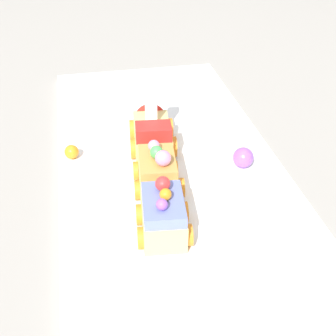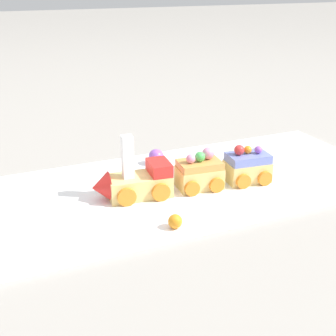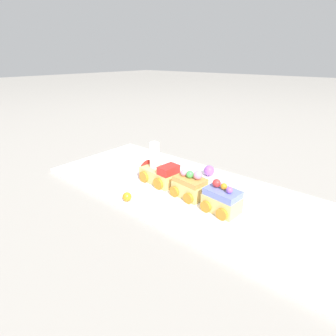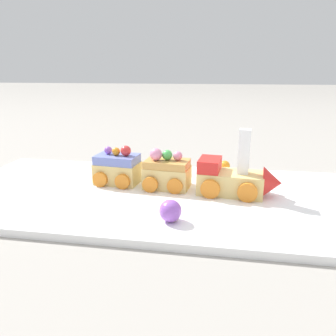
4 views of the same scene
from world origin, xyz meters
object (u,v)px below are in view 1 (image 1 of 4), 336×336
object	(u,v)px
cake_train_locomotive	(152,129)
gumball_orange	(72,152)
cake_car_caramel	(158,172)
cake_car_blueberry	(163,216)
gumball_purple	(243,157)

from	to	relation	value
cake_train_locomotive	gumball_orange	distance (m)	0.13
gumball_orange	cake_train_locomotive	bearing A→B (deg)	-81.16
cake_car_caramel	cake_car_blueberry	xyz separation A→B (m)	(-0.10, 0.01, 0.00)
cake_train_locomotive	gumball_orange	world-z (taller)	cake_train_locomotive
gumball_purple	gumball_orange	size ratio (longest dim) A/B	1.40
cake_car_blueberry	gumball_purple	xyz separation A→B (m)	(0.13, -0.15, -0.01)
cake_car_caramel	gumball_purple	xyz separation A→B (m)	(0.03, -0.14, -0.01)
cake_car_caramel	gumball_orange	xyz separation A→B (m)	(0.10, 0.12, -0.02)
cake_car_caramel	gumball_purple	world-z (taller)	cake_car_caramel
cake_train_locomotive	cake_car_blueberry	size ratio (longest dim) A/B	1.69
cake_train_locomotive	cake_car_blueberry	xyz separation A→B (m)	(-0.22, 0.02, 0.00)
gumball_purple	gumball_orange	xyz separation A→B (m)	(0.07, 0.26, -0.00)
gumball_purple	gumball_orange	distance (m)	0.27
cake_car_caramel	gumball_orange	distance (m)	0.16
cake_car_blueberry	gumball_orange	bearing A→B (deg)	34.54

